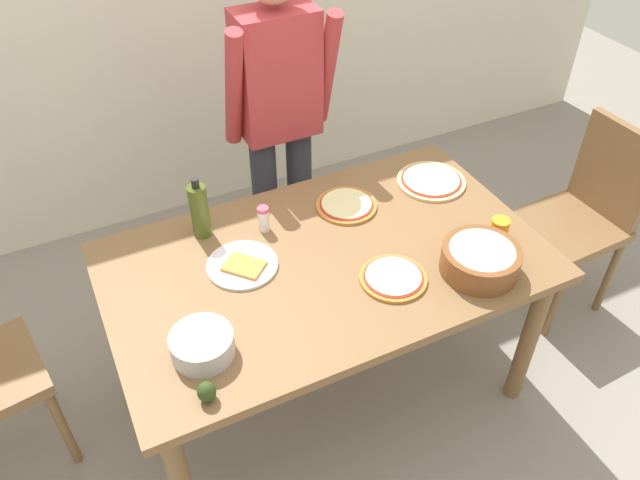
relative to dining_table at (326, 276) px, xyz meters
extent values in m
plane|color=gray|center=(0.00, 0.00, -0.67)|extent=(8.00, 8.00, 0.00)
cube|color=brown|center=(0.00, 0.00, 0.07)|extent=(1.60, 0.96, 0.04)
cylinder|color=brown|center=(0.72, -0.40, -0.31)|extent=(0.07, 0.07, 0.72)
cylinder|color=brown|center=(-0.72, 0.40, -0.31)|extent=(0.07, 0.07, 0.72)
cylinder|color=brown|center=(0.72, 0.40, -0.31)|extent=(0.07, 0.07, 0.72)
cylinder|color=#2D2D38|center=(0.05, 0.76, -0.24)|extent=(0.12, 0.12, 0.85)
cylinder|color=#2D2D38|center=(0.23, 0.76, -0.24)|extent=(0.12, 0.12, 0.85)
cube|color=#B7383D|center=(0.14, 0.76, 0.46)|extent=(0.34, 0.20, 0.55)
cylinder|color=#B7383D|center=(-0.07, 0.71, 0.46)|extent=(0.07, 0.21, 0.55)
cylinder|color=#B7383D|center=(0.35, 0.71, 0.46)|extent=(0.07, 0.21, 0.55)
cylinder|color=brown|center=(-1.05, 0.11, -0.44)|extent=(0.04, 0.04, 0.45)
cylinder|color=brown|center=(-1.11, 0.44, -0.44)|extent=(0.04, 0.04, 0.45)
cube|color=brown|center=(1.25, -0.02, -0.19)|extent=(0.42, 0.42, 0.05)
cube|color=brown|center=(1.43, -0.01, 0.06)|extent=(0.06, 0.38, 0.45)
cylinder|color=brown|center=(1.07, 0.14, -0.44)|extent=(0.04, 0.04, 0.45)
cylinder|color=brown|center=(1.09, -0.20, -0.44)|extent=(0.04, 0.04, 0.45)
cylinder|color=brown|center=(1.41, 0.16, -0.44)|extent=(0.04, 0.04, 0.45)
cylinder|color=brown|center=(1.43, -0.18, -0.44)|extent=(0.04, 0.04, 0.45)
cylinder|color=beige|center=(0.61, 0.23, 0.10)|extent=(0.29, 0.29, 0.01)
cylinder|color=#B22D1E|center=(0.61, 0.23, 0.10)|extent=(0.26, 0.26, 0.00)
cylinder|color=beige|center=(0.61, 0.23, 0.11)|extent=(0.24, 0.24, 0.00)
cylinder|color=#C67A33|center=(0.16, -0.20, 0.10)|extent=(0.24, 0.24, 0.01)
cylinder|color=#B22D1E|center=(0.16, -0.20, 0.10)|extent=(0.21, 0.21, 0.00)
cylinder|color=beige|center=(0.16, -0.20, 0.11)|extent=(0.20, 0.20, 0.00)
cylinder|color=#C67A33|center=(0.21, 0.24, 0.10)|extent=(0.25, 0.25, 0.01)
cylinder|color=#B22D1E|center=(0.21, 0.24, 0.10)|extent=(0.22, 0.22, 0.00)
cylinder|color=beige|center=(0.21, 0.24, 0.11)|extent=(0.20, 0.20, 0.00)
cylinder|color=white|center=(-0.29, 0.09, 0.10)|extent=(0.26, 0.26, 0.01)
cube|color=#CC8438|center=(-0.29, 0.07, 0.11)|extent=(0.17, 0.17, 0.01)
cylinder|color=brown|center=(0.46, -0.30, 0.14)|extent=(0.28, 0.28, 0.10)
ellipsoid|color=beige|center=(0.46, -0.30, 0.18)|extent=(0.25, 0.25, 0.05)
cylinder|color=#B7B7BC|center=(-0.54, -0.23, 0.13)|extent=(0.20, 0.20, 0.08)
cylinder|color=#47561E|center=(-0.36, 0.33, 0.20)|extent=(0.07, 0.07, 0.22)
cylinder|color=black|center=(-0.36, 0.33, 0.33)|extent=(0.03, 0.03, 0.04)
cylinder|color=orange|center=(0.64, -0.18, 0.13)|extent=(0.07, 0.07, 0.08)
cylinder|color=white|center=(-0.14, 0.25, 0.14)|extent=(0.04, 0.04, 0.09)
cylinder|color=#D84C66|center=(-0.14, 0.25, 0.19)|extent=(0.04, 0.04, 0.02)
ellipsoid|color=#2D4219|center=(-0.58, -0.40, 0.13)|extent=(0.06, 0.06, 0.07)
camera|label=1|loc=(-0.76, -1.51, 1.64)|focal=35.04mm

